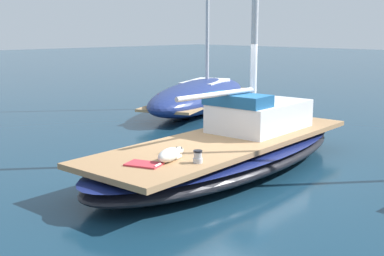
# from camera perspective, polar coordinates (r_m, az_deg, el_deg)

# --- Properties ---
(ground_plane) EXTENTS (120.00, 120.00, 0.00)m
(ground_plane) POSITION_cam_1_polar(r_m,az_deg,el_deg) (10.11, 4.05, -4.84)
(ground_plane) COLOR #143347
(sailboat_main) EXTENTS (3.19, 7.44, 0.66)m
(sailboat_main) POSITION_cam_1_polar(r_m,az_deg,el_deg) (10.02, 4.08, -3.00)
(sailboat_main) COLOR black
(sailboat_main) RESTS_ON ground
(cabin_house) EXTENTS (1.60, 2.34, 0.84)m
(cabin_house) POSITION_cam_1_polar(r_m,az_deg,el_deg) (10.80, 7.57, 1.60)
(cabin_house) COLOR silver
(cabin_house) RESTS_ON sailboat_main
(dog_white) EXTENTS (0.45, 0.92, 0.22)m
(dog_white) POSITION_cam_1_polar(r_m,az_deg,el_deg) (8.22, -2.53, -3.07)
(dog_white) COLOR silver
(dog_white) RESTS_ON sailboat_main
(deck_winch) EXTENTS (0.16, 0.16, 0.21)m
(deck_winch) POSITION_cam_1_polar(r_m,az_deg,el_deg) (8.09, 0.67, -3.35)
(deck_winch) COLOR #B7B7BC
(deck_winch) RESTS_ON sailboat_main
(deck_towel) EXTENTS (0.66, 0.55, 0.03)m
(deck_towel) POSITION_cam_1_polar(r_m,az_deg,el_deg) (8.02, -5.54, -4.16)
(deck_towel) COLOR #C6333D
(deck_towel) RESTS_ON sailboat_main
(moored_boat_port_side) EXTENTS (4.87, 7.40, 7.90)m
(moored_boat_port_side) POSITION_cam_1_polar(r_m,az_deg,el_deg) (17.23, 0.93, 3.84)
(moored_boat_port_side) COLOR navy
(moored_boat_port_side) RESTS_ON ground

